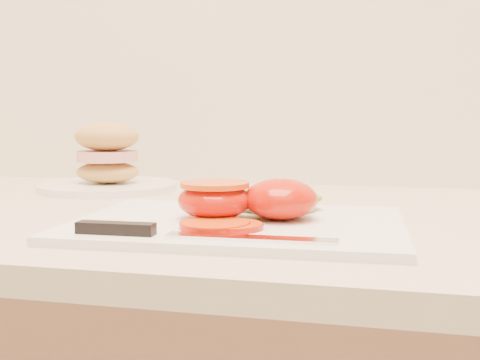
# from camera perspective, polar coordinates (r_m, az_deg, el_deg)

# --- Properties ---
(cutting_board) EXTENTS (0.38, 0.28, 0.01)m
(cutting_board) POSITION_cam_1_polar(r_m,az_deg,el_deg) (0.68, -0.20, -4.25)
(cutting_board) COLOR white
(cutting_board) RESTS_ON counter
(tomato_half_dome) EXTENTS (0.09, 0.09, 0.05)m
(tomato_half_dome) POSITION_cam_1_polar(r_m,az_deg,el_deg) (0.69, 3.86, -1.80)
(tomato_half_dome) COLOR red
(tomato_half_dome) RESTS_ON cutting_board
(tomato_half_cut) EXTENTS (0.09, 0.09, 0.04)m
(tomato_half_cut) POSITION_cam_1_polar(r_m,az_deg,el_deg) (0.69, -2.40, -1.80)
(tomato_half_cut) COLOR red
(tomato_half_cut) RESTS_ON cutting_board
(tomato_slice_0) EXTENTS (0.07, 0.07, 0.01)m
(tomato_slice_0) POSITION_cam_1_polar(r_m,az_deg,el_deg) (0.64, -2.38, -4.28)
(tomato_slice_0) COLOR orange
(tomato_slice_0) RESTS_ON cutting_board
(tomato_slice_1) EXTENTS (0.06, 0.06, 0.01)m
(tomato_slice_1) POSITION_cam_1_polar(r_m,az_deg,el_deg) (0.63, -0.76, -4.37)
(tomato_slice_1) COLOR orange
(tomato_slice_1) RESTS_ON cutting_board
(lettuce_leaf_0) EXTENTS (0.13, 0.10, 0.03)m
(lettuce_leaf_0) POSITION_cam_1_polar(r_m,az_deg,el_deg) (0.76, 3.32, -1.88)
(lettuce_leaf_0) COLOR #80A82C
(lettuce_leaf_0) RESTS_ON cutting_board
(knife) EXTENTS (0.26, 0.03, 0.01)m
(knife) POSITION_cam_1_polar(r_m,az_deg,el_deg) (0.60, -6.91, -4.92)
(knife) COLOR silver
(knife) RESTS_ON cutting_board
(sandwich_plate) EXTENTS (0.24, 0.24, 0.12)m
(sandwich_plate) POSITION_cam_1_polar(r_m,az_deg,el_deg) (1.05, -12.46, 1.33)
(sandwich_plate) COLOR white
(sandwich_plate) RESTS_ON counter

